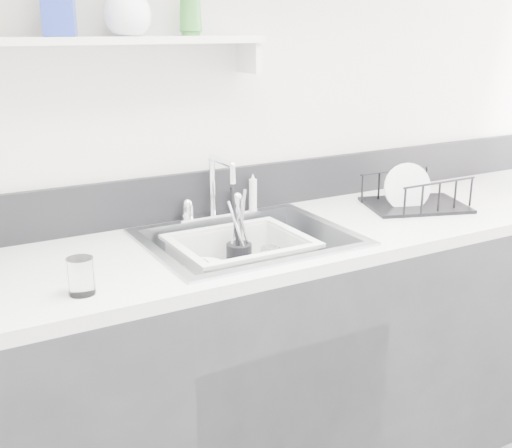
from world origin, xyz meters
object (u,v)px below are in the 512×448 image
wash_tub (241,263)px  dish_rack (416,190)px  counter_run (249,368)px  sink (248,265)px

wash_tub → dish_rack: (0.73, -0.00, 0.15)m
wash_tub → dish_rack: size_ratio=1.18×
counter_run → wash_tub: (-0.02, 0.02, 0.37)m
wash_tub → dish_rack: 0.75m
counter_run → wash_tub: counter_run is taller
sink → dish_rack: size_ratio=1.81×
counter_run → sink: sink is taller
counter_run → dish_rack: bearing=1.5°
sink → dish_rack: 0.73m
counter_run → sink: bearing=0.0°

